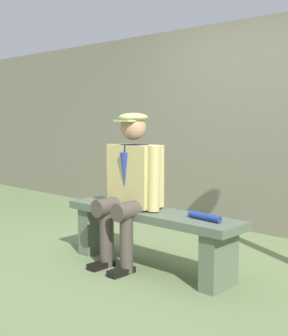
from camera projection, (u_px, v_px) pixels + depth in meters
The scene contains 5 objects.
ground_plane at pixel (150, 268), 3.90m from camera, with size 30.00×30.00×0.00m, color #677B4D.
bench at pixel (150, 228), 3.87m from camera, with size 1.69×0.38×0.50m.
seated_man at pixel (131, 181), 3.90m from camera, with size 0.61×0.53×1.31m.
rolled_magazine at pixel (205, 217), 3.47m from camera, with size 0.05×0.05×0.29m, color navy.
stadium_wall at pixel (260, 127), 5.09m from camera, with size 12.00×0.24×2.34m, color slate.
Camera 1 is at (-2.56, 2.80, 1.27)m, focal length 49.19 mm.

